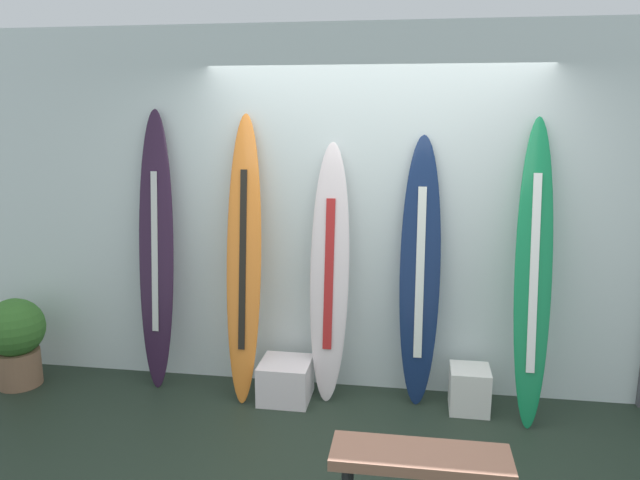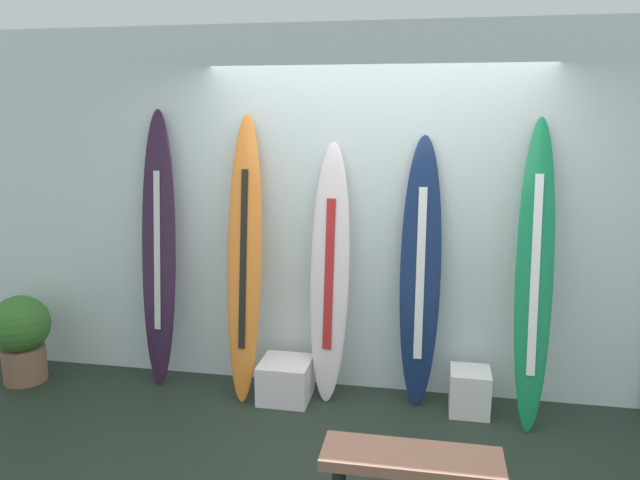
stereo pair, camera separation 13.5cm
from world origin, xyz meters
The scene contains 11 objects.
ground centered at (0.00, 0.00, -0.02)m, with size 8.00×8.00×0.04m, color #1F2C21.
wall_back centered at (0.00, 1.30, 1.40)m, with size 7.20×0.20×2.80m, color silver.
surfboard_charcoal centered at (-1.67, 1.03, 1.08)m, with size 0.29×0.29×2.19m.
surfboard_sunset centered at (-0.94, 0.95, 1.08)m, with size 0.29×0.46×2.16m.
surfboard_ivory centered at (-0.30, 1.01, 0.98)m, with size 0.31×0.32×1.95m.
surfboard_navy centered at (0.37, 1.05, 0.99)m, with size 0.30×0.28×2.01m.
surfboard_emerald centered at (1.14, 0.92, 1.05)m, with size 0.27×0.51×2.14m.
display_block_left centered at (-0.62, 0.89, 0.15)m, with size 0.38×0.38×0.30m.
display_block_center centered at (0.75, 0.93, 0.16)m, with size 0.29×0.29×0.33m.
potted_plant centered at (-2.80, 0.81, 0.40)m, with size 0.46×0.46×0.72m.
bench centered at (0.37, -0.47, 0.40)m, with size 0.93×0.30×0.46m.
Camera 2 is at (0.42, -3.29, 2.19)m, focal length 33.95 mm.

